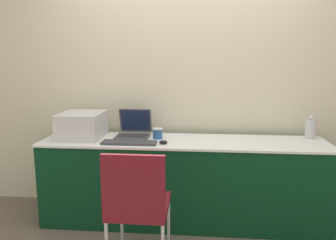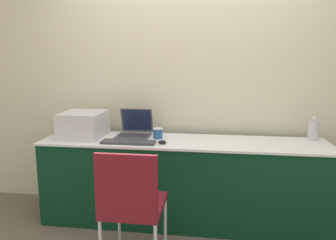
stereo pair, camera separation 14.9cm
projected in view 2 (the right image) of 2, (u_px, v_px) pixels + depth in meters
ground_plane at (180, 236)px, 2.81m from camera, size 14.00×14.00×0.00m
wall_back at (188, 79)px, 3.23m from camera, size 8.00×0.05×2.60m
table at (183, 181)px, 3.01m from camera, size 2.57×0.58×0.77m
printer at (83, 123)px, 3.08m from camera, size 0.38×0.43×0.23m
laptop_left at (135, 130)px, 3.12m from camera, size 0.31×0.32×0.25m
external_keyboard at (128, 142)px, 2.85m from camera, size 0.47×0.14×0.02m
coffee_cup at (158, 133)px, 3.01m from camera, size 0.09×0.09×0.10m
mouse at (162, 142)px, 2.82m from camera, size 0.07×0.04×0.03m
metal_pitcher at (313, 130)px, 2.94m from camera, size 0.09×0.09×0.22m
chair at (132, 201)px, 2.27m from camera, size 0.41×0.47×0.90m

